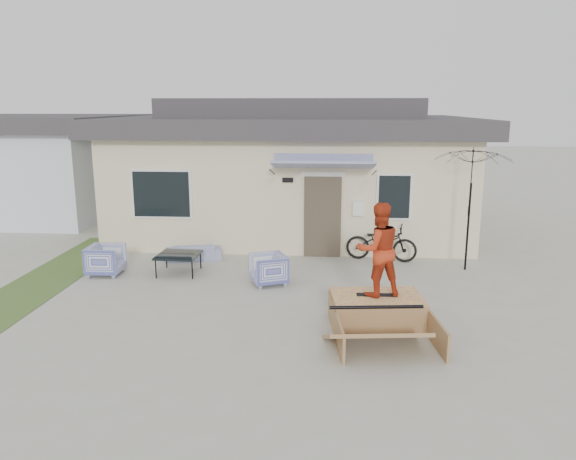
# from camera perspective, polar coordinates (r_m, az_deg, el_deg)

# --- Properties ---
(ground) EXTENTS (90.00, 90.00, 0.00)m
(ground) POSITION_cam_1_polar(r_m,az_deg,el_deg) (10.34, -2.41, -9.24)
(ground) COLOR #A6A496
(ground) RESTS_ON ground
(grass_strip) EXTENTS (1.40, 8.00, 0.01)m
(grass_strip) POSITION_cam_1_polar(r_m,az_deg,el_deg) (13.69, -23.63, -4.74)
(grass_strip) COLOR #3E5C28
(grass_strip) RESTS_ON ground
(house) EXTENTS (10.80, 8.49, 4.10)m
(house) POSITION_cam_1_polar(r_m,az_deg,el_deg) (17.65, 0.49, 6.50)
(house) COLOR beige
(house) RESTS_ON ground
(neighbor_house) EXTENTS (8.60, 7.60, 3.50)m
(neighbor_house) POSITION_cam_1_polar(r_m,az_deg,el_deg) (22.81, -26.67, 6.18)
(neighbor_house) COLOR silver
(neighbor_house) RESTS_ON ground
(loveseat) EXTENTS (1.46, 0.73, 0.55)m
(loveseat) POSITION_cam_1_polar(r_m,az_deg,el_deg) (14.34, -9.72, -1.94)
(loveseat) COLOR #3D469B
(loveseat) RESTS_ON ground
(armchair_left) EXTENTS (0.72, 0.77, 0.78)m
(armchair_left) POSITION_cam_1_polar(r_m,az_deg,el_deg) (13.53, -18.28, -2.80)
(armchair_left) COLOR #3D469B
(armchair_left) RESTS_ON ground
(armchair_right) EXTENTS (0.90, 0.93, 0.75)m
(armchair_right) POSITION_cam_1_polar(r_m,az_deg,el_deg) (12.20, -2.05, -3.90)
(armchair_right) COLOR #3D469B
(armchair_right) RESTS_ON ground
(coffee_table) EXTENTS (0.99, 0.99, 0.47)m
(coffee_table) POSITION_cam_1_polar(r_m,az_deg,el_deg) (13.25, -11.19, -3.42)
(coffee_table) COLOR black
(coffee_table) RESTS_ON ground
(bicycle) EXTENTS (1.88, 0.97, 1.15)m
(bicycle) POSITION_cam_1_polar(r_m,az_deg,el_deg) (14.17, 9.61, -0.88)
(bicycle) COLOR black
(bicycle) RESTS_ON ground
(patio_umbrella) EXTENTS (2.03, 1.91, 2.20)m
(patio_umbrella) POSITION_cam_1_polar(r_m,az_deg,el_deg) (13.63, 18.26, 3.17)
(patio_umbrella) COLOR black
(patio_umbrella) RESTS_ON ground
(skate_ramp) EXTENTS (1.81, 2.29, 0.53)m
(skate_ramp) POSITION_cam_1_polar(r_m,az_deg,el_deg) (10.15, 9.12, -8.21)
(skate_ramp) COLOR olive
(skate_ramp) RESTS_ON ground
(skateboard) EXTENTS (0.72, 0.19, 0.05)m
(skateboard) POSITION_cam_1_polar(r_m,az_deg,el_deg) (10.10, 9.12, -6.57)
(skateboard) COLOR black
(skateboard) RESTS_ON skate_ramp
(skater) EXTENTS (0.97, 0.85, 1.68)m
(skater) POSITION_cam_1_polar(r_m,az_deg,el_deg) (9.85, 9.30, -1.84)
(skater) COLOR #B73418
(skater) RESTS_ON skateboard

